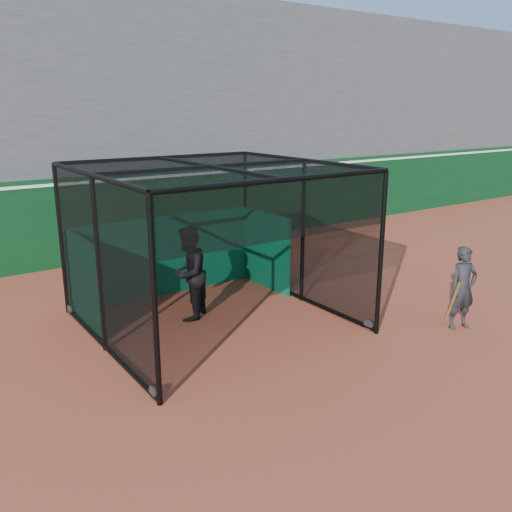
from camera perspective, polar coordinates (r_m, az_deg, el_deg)
ground at (r=9.66m, az=1.92°, el=-11.57°), size 120.00×120.00×0.00m
outfield_wall at (r=16.52m, az=-16.00°, el=4.01°), size 50.00×0.50×2.50m
grandstand at (r=19.84m, az=-20.43°, el=14.74°), size 50.00×7.85×8.95m
batting_cage at (r=11.05m, az=-4.58°, el=0.90°), size 4.82×4.81×3.26m
batter at (r=11.49m, az=-7.11°, el=-1.81°), size 1.24×1.22×2.01m
on_deck_player at (r=11.73m, az=20.94°, el=-3.18°), size 0.70×0.55×1.71m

